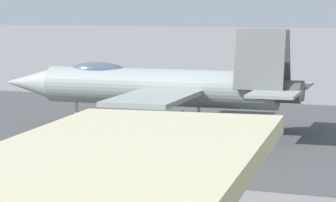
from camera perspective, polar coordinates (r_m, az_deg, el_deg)
ground_plane at (r=44.85m, az=-2.60°, el=-1.82°), size 400.00×400.00×0.00m
runway_strip at (r=44.84m, az=-2.57°, el=-1.81°), size 240.00×26.00×0.02m
fighter_jet at (r=42.75m, az=-0.82°, el=1.11°), size 17.81×14.77×5.70m
crew_person at (r=56.27m, az=-6.49°, el=0.79°), size 0.70×0.36×1.63m
marker_cone_mid at (r=57.68m, az=0.68°, el=0.45°), size 0.44×0.44×0.55m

